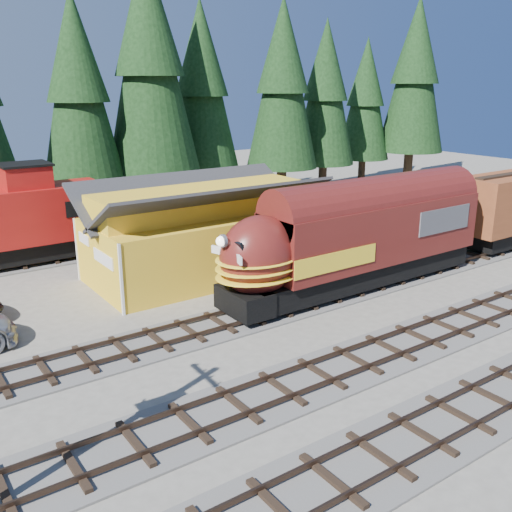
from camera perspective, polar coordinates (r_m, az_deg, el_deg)
ground at (r=23.92m, az=7.72°, el=-8.40°), size 120.00×120.00×0.00m
track_siding at (r=33.33m, az=15.77°, el=-1.38°), size 68.00×3.20×0.33m
depot at (r=30.99m, az=-5.31°, el=3.41°), size 12.80×7.00×5.30m
conifer_backdrop at (r=44.89m, az=-7.96°, el=16.58°), size 80.21×23.87×17.13m
locomotive at (r=28.82m, az=9.41°, el=1.32°), size 15.89×3.16×4.32m
caboose at (r=35.17m, az=-23.18°, el=3.25°), size 10.41×3.02×5.41m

